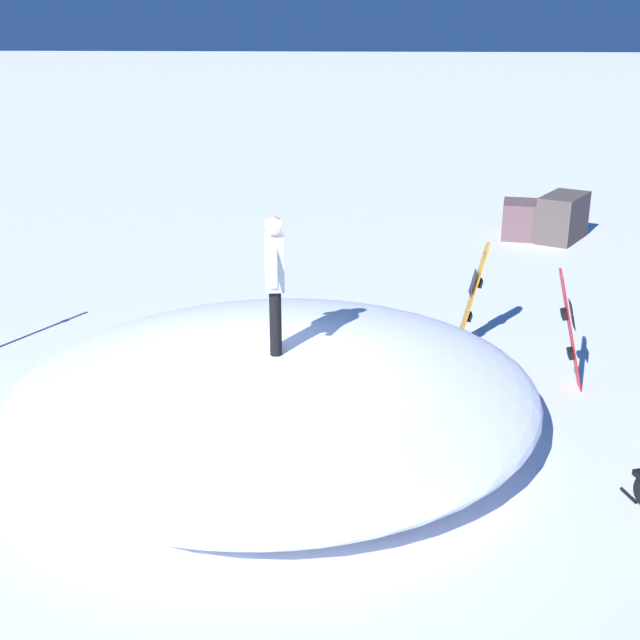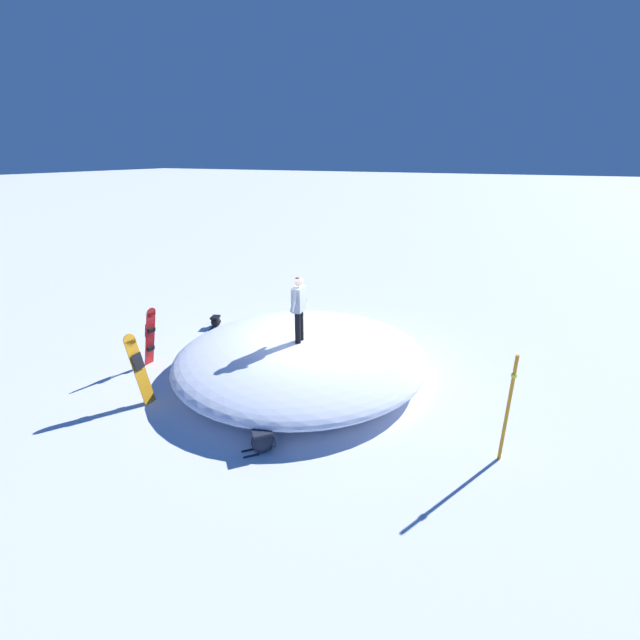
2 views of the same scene
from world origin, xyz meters
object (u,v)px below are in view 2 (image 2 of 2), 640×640
at_px(snowboard_secondary_upright, 150,336).
at_px(backpack_far, 263,441).
at_px(backpack_near, 216,321).
at_px(snowboard_primary_upright, 139,368).
at_px(snowboarder_standing, 299,305).
at_px(trail_marker_pole, 508,407).

height_order(snowboard_secondary_upright, backpack_far, snowboard_secondary_upright).
bearing_deg(snowboard_secondary_upright, backpack_near, 94.87).
relative_size(snowboard_primary_upright, snowboard_secondary_upright, 0.98).
height_order(snowboarder_standing, trail_marker_pole, snowboarder_standing).
bearing_deg(snowboarder_standing, trail_marker_pole, -15.59).
distance_m(snowboard_primary_upright, backpack_far, 3.45).
bearing_deg(backpack_far, snowboard_primary_upright, 174.06).
distance_m(snowboard_primary_upright, backpack_near, 4.53).
relative_size(snowboarder_standing, backpack_far, 2.66).
distance_m(snowboard_secondary_upright, trail_marker_pole, 8.46).
distance_m(snowboard_secondary_upright, backpack_near, 2.97).
relative_size(backpack_far, trail_marker_pole, 0.29).
bearing_deg(trail_marker_pole, backpack_near, 160.90).
bearing_deg(snowboard_secondary_upright, snowboarder_standing, 18.18).
distance_m(snowboarder_standing, trail_marker_pole, 5.02).
height_order(snowboarder_standing, backpack_near, snowboarder_standing).
distance_m(snowboarder_standing, backpack_far, 3.46).
bearing_deg(backpack_far, snowboarder_standing, 104.68).
relative_size(snowboarder_standing, snowboard_primary_upright, 1.02).
bearing_deg(snowboarder_standing, snowboard_primary_upright, -134.89).
height_order(snowboard_secondary_upright, trail_marker_pole, trail_marker_pole).
bearing_deg(snowboard_primary_upright, backpack_far, -5.94).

